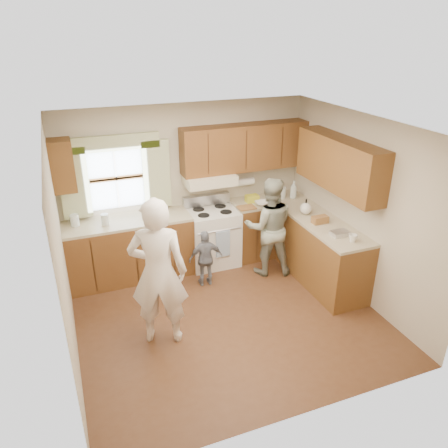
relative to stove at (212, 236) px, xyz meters
name	(u,v)px	position (x,y,z in m)	size (l,w,h in m)	color
room	(228,231)	(-0.30, -1.44, 0.78)	(3.80, 3.80, 3.80)	#4D2C18
kitchen_fixtures	(240,220)	(0.31, -0.36, 0.37)	(3.80, 2.25, 2.15)	#44270E
stove	(212,236)	(0.00, 0.00, 0.00)	(0.76, 0.67, 1.07)	silver
woman_left	(158,273)	(-1.20, -1.55, 0.45)	(0.67, 0.44, 1.84)	white
woman_right	(269,227)	(0.69, -0.59, 0.30)	(0.74, 0.58, 1.53)	#213B2A
child	(206,258)	(-0.31, -0.59, -0.04)	(0.50, 0.21, 0.86)	slate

